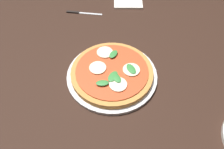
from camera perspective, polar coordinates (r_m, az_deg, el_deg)
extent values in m
cube|color=black|center=(0.78, -6.45, -2.89)|extent=(1.58, 1.11, 0.04)
cube|color=black|center=(1.52, 21.86, 5.85)|extent=(0.07, 0.07, 0.69)
cylinder|color=silver|center=(0.77, 0.00, -0.19)|extent=(0.30, 0.30, 0.01)
cylinder|color=#C6843F|center=(0.75, -0.01, 0.51)|extent=(0.27, 0.27, 0.02)
cylinder|color=#CC4723|center=(0.75, -0.01, 1.05)|extent=(0.24, 0.24, 0.00)
cylinder|color=beige|center=(0.75, 4.90, 1.20)|extent=(0.06, 0.06, 0.00)
cylinder|color=beige|center=(0.80, -1.83, 5.60)|extent=(0.06, 0.06, 0.00)
cylinder|color=beige|center=(0.75, -3.62, 1.69)|extent=(0.06, 0.06, 0.00)
cylinder|color=beige|center=(0.70, 1.53, -2.53)|extent=(0.06, 0.06, 0.00)
ellipsoid|color=#337F38|center=(0.79, 0.37, 5.20)|extent=(0.04, 0.05, 0.00)
ellipsoid|color=#337F38|center=(0.72, 1.11, -0.80)|extent=(0.04, 0.05, 0.00)
ellipsoid|color=#337F38|center=(0.70, -2.43, -2.13)|extent=(0.04, 0.02, 0.00)
ellipsoid|color=#337F38|center=(0.72, 0.23, -0.45)|extent=(0.05, 0.05, 0.00)
ellipsoid|color=#337F38|center=(0.74, 4.86, 1.45)|extent=(0.04, 0.05, 0.00)
cube|color=white|center=(1.10, 4.10, 17.60)|extent=(0.14, 0.11, 0.01)
cube|color=black|center=(1.05, -9.85, 15.26)|extent=(0.06, 0.02, 0.01)
cube|color=silver|center=(1.04, -5.44, 15.01)|extent=(0.10, 0.03, 0.00)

